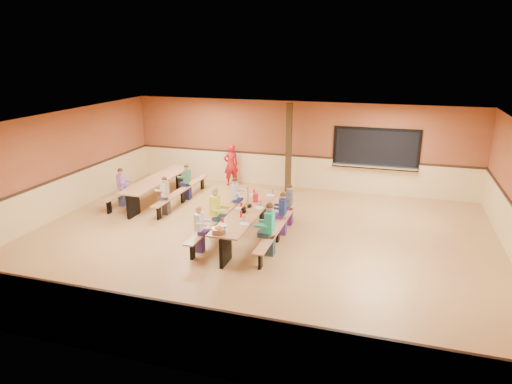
% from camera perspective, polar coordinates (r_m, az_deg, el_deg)
% --- Properties ---
extents(ground, '(12.00, 12.00, 0.00)m').
position_cam_1_polar(ground, '(11.67, -0.03, -6.18)').
color(ground, '#9C6B3B').
rests_on(ground, ground).
extents(room_envelope, '(12.04, 10.04, 3.02)m').
position_cam_1_polar(room_envelope, '(11.41, -0.03, -3.00)').
color(room_envelope, brown).
rests_on(room_envelope, ground).
extents(kitchen_pass_through, '(2.78, 0.28, 1.38)m').
position_cam_1_polar(kitchen_pass_through, '(15.52, 14.75, 5.04)').
color(kitchen_pass_through, black).
rests_on(kitchen_pass_through, ground).
extents(structural_post, '(0.18, 0.18, 3.00)m').
position_cam_1_polar(structural_post, '(15.33, 4.11, 5.46)').
color(structural_post, '#302110').
rests_on(structural_post, ground).
extents(cafeteria_table_main, '(1.91, 3.70, 0.74)m').
position_cam_1_polar(cafeteria_table_main, '(11.70, -1.15, -3.35)').
color(cafeteria_table_main, '#AE7045').
rests_on(cafeteria_table_main, ground).
extents(cafeteria_table_second, '(1.91, 3.70, 0.74)m').
position_cam_1_polar(cafeteria_table_second, '(14.93, -12.06, 0.93)').
color(cafeteria_table_second, '#AE7045').
rests_on(cafeteria_table_second, ground).
extents(seated_child_white_left, '(0.34, 0.27, 1.14)m').
position_cam_1_polar(seated_child_white_left, '(10.99, -7.10, -4.66)').
color(seated_child_white_left, white).
rests_on(seated_child_white_left, ground).
extents(seated_adult_yellow, '(0.42, 0.34, 1.31)m').
position_cam_1_polar(seated_adult_yellow, '(11.82, -5.15, -2.53)').
color(seated_adult_yellow, yellow).
rests_on(seated_adult_yellow, ground).
extents(seated_child_grey_left, '(0.34, 0.28, 1.15)m').
position_cam_1_polar(seated_child_grey_left, '(13.18, -2.67, -0.70)').
color(seated_child_grey_left, silver).
rests_on(seated_child_grey_left, ground).
extents(seated_child_teal_right, '(0.40, 0.33, 1.28)m').
position_cam_1_polar(seated_child_teal_right, '(10.72, 1.71, -4.71)').
color(seated_child_teal_right, '#20A685').
rests_on(seated_child_teal_right, ground).
extents(seated_child_navy_right, '(0.34, 0.28, 1.14)m').
position_cam_1_polar(seated_child_navy_right, '(11.91, 3.36, -2.75)').
color(seated_child_navy_right, navy).
rests_on(seated_child_navy_right, ground).
extents(seated_child_char_right, '(0.34, 0.28, 1.15)m').
position_cam_1_polar(seated_child_char_right, '(12.59, 4.17, -1.62)').
color(seated_child_char_right, '#41474A').
rests_on(seated_child_char_right, ground).
extents(seated_child_purple_sec, '(0.36, 0.29, 1.19)m').
position_cam_1_polar(seated_child_purple_sec, '(14.67, -16.43, 0.56)').
color(seated_child_purple_sec, '#935C99').
rests_on(seated_child_purple_sec, ground).
extents(seated_child_green_sec, '(0.34, 0.28, 1.15)m').
position_cam_1_polar(seated_child_green_sec, '(14.86, -8.60, 1.24)').
color(seated_child_green_sec, '#3E805D').
rests_on(seated_child_green_sec, ground).
extents(seated_child_tan_sec, '(0.33, 0.27, 1.13)m').
position_cam_1_polar(seated_child_tan_sec, '(13.61, -11.26, -0.48)').
color(seated_child_tan_sec, '#B5A192').
rests_on(seated_child_tan_sec, ground).
extents(standing_woman, '(0.65, 0.62, 1.50)m').
position_cam_1_polar(standing_woman, '(16.23, -3.15, 3.43)').
color(standing_woman, '#B51418').
rests_on(standing_woman, ground).
extents(punch_pitcher, '(0.16, 0.16, 0.22)m').
position_cam_1_polar(punch_pitcher, '(12.25, -0.07, -0.76)').
color(punch_pitcher, red).
rests_on(punch_pitcher, cafeteria_table_main).
extents(chip_bowl, '(0.32, 0.32, 0.15)m').
position_cam_1_polar(chip_bowl, '(10.25, -4.68, -4.77)').
color(chip_bowl, orange).
rests_on(chip_bowl, cafeteria_table_main).
extents(napkin_dispenser, '(0.10, 0.14, 0.13)m').
position_cam_1_polar(napkin_dispenser, '(11.47, -1.55, -2.30)').
color(napkin_dispenser, black).
rests_on(napkin_dispenser, cafeteria_table_main).
extents(condiment_mustard, '(0.06, 0.06, 0.17)m').
position_cam_1_polar(condiment_mustard, '(11.55, -1.26, -2.04)').
color(condiment_mustard, yellow).
rests_on(condiment_mustard, cafeteria_table_main).
extents(condiment_ketchup, '(0.06, 0.06, 0.17)m').
position_cam_1_polar(condiment_ketchup, '(11.16, -1.89, -2.75)').
color(condiment_ketchup, '#B2140F').
rests_on(condiment_ketchup, cafeteria_table_main).
extents(table_paddle, '(0.16, 0.16, 0.56)m').
position_cam_1_polar(table_paddle, '(11.86, -1.02, -1.25)').
color(table_paddle, black).
rests_on(table_paddle, cafeteria_table_main).
extents(place_settings, '(0.65, 3.30, 0.11)m').
position_cam_1_polar(place_settings, '(11.60, -1.16, -2.10)').
color(place_settings, beige).
rests_on(place_settings, cafeteria_table_main).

